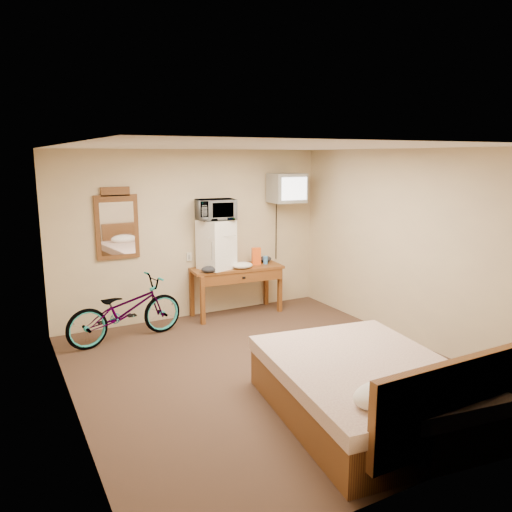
% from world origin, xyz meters
% --- Properties ---
extents(room, '(4.60, 4.64, 2.50)m').
position_xyz_m(room, '(-0.00, 0.00, 1.25)').
color(room, '#402D20').
rests_on(room, ground).
extents(desk, '(1.44, 0.66, 0.75)m').
position_xyz_m(desk, '(0.58, 2.00, 0.63)').
color(desk, brown).
rests_on(desk, floor).
extents(mini_fridge, '(0.56, 0.55, 0.73)m').
position_xyz_m(mini_fridge, '(0.27, 2.06, 1.12)').
color(mini_fridge, white).
rests_on(mini_fridge, desk).
extents(microwave, '(0.59, 0.44, 0.30)m').
position_xyz_m(microwave, '(0.27, 2.06, 1.63)').
color(microwave, white).
rests_on(microwave, mini_fridge).
extents(snack_bag, '(0.15, 0.11, 0.27)m').
position_xyz_m(snack_bag, '(0.92, 2.02, 0.88)').
color(snack_bag, '#F75716').
rests_on(snack_bag, desk).
extents(blue_cup, '(0.07, 0.07, 0.13)m').
position_xyz_m(blue_cup, '(1.07, 1.99, 0.81)').
color(blue_cup, '#3E84D4').
rests_on(blue_cup, desk).
extents(cloth_cream, '(0.31, 0.24, 0.10)m').
position_xyz_m(cloth_cream, '(0.61, 1.87, 0.80)').
color(cloth_cream, white).
rests_on(cloth_cream, desk).
extents(cloth_dark_a, '(0.25, 0.19, 0.09)m').
position_xyz_m(cloth_dark_a, '(0.07, 1.87, 0.80)').
color(cloth_dark_a, black).
rests_on(cloth_dark_a, desk).
extents(cloth_dark_b, '(0.21, 0.17, 0.10)m').
position_xyz_m(cloth_dark_b, '(1.14, 2.12, 0.80)').
color(cloth_dark_b, black).
rests_on(cloth_dark_b, desk).
extents(crt_television, '(0.54, 0.61, 0.45)m').
position_xyz_m(crt_television, '(1.46, 2.02, 1.91)').
color(crt_television, black).
rests_on(crt_television, room).
extents(wall_mirror, '(0.59, 0.04, 1.00)m').
position_xyz_m(wall_mirror, '(-1.12, 2.27, 1.48)').
color(wall_mirror, brown).
rests_on(wall_mirror, room).
extents(bicycle, '(1.65, 0.81, 0.83)m').
position_xyz_m(bicycle, '(-1.20, 1.71, 0.42)').
color(bicycle, black).
rests_on(bicycle, floor).
extents(bed, '(1.83, 2.27, 0.90)m').
position_xyz_m(bed, '(0.29, -1.37, 0.29)').
color(bed, brown).
rests_on(bed, floor).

